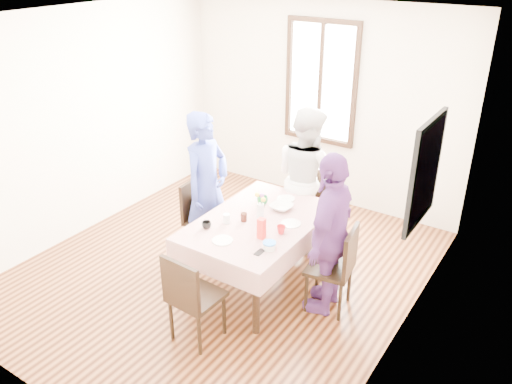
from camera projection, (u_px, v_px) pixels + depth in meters
ground at (223, 269)px, 5.85m from camera, size 4.50×4.50×0.00m
back_wall at (321, 104)px, 6.95m from camera, size 4.00×0.00×4.00m
right_wall at (414, 207)px, 4.27m from camera, size 0.00×4.50×4.50m
window_frame at (321, 82)px, 6.80m from camera, size 1.02×0.06×1.62m
window_pane at (322, 82)px, 6.81m from camera, size 0.90×0.02×1.50m
art_poster at (426, 172)px, 4.42m from camera, size 0.04×0.76×0.96m
dining_table at (259, 252)px, 5.45m from camera, size 0.95×1.48×0.75m
tablecloth at (259, 221)px, 5.29m from camera, size 1.07×1.60×0.01m
chair_left at (207, 220)px, 5.92m from camera, size 0.45×0.45×0.91m
chair_right at (330, 268)px, 5.06m from camera, size 0.48×0.48×0.91m
chair_far at (305, 208)px, 6.18m from camera, size 0.47×0.47×0.91m
chair_near at (197, 296)px, 4.66m from camera, size 0.44×0.44×0.91m
person_left at (207, 188)px, 5.73m from camera, size 0.43×0.64×1.73m
person_far at (306, 179)px, 6.00m from camera, size 1.01×0.91×1.69m
person_right at (330, 234)px, 4.91m from camera, size 0.51×1.01×1.65m
mug_black at (207, 225)px, 5.12m from camera, size 0.11×0.11×0.07m
mug_flag at (281, 230)px, 5.03m from camera, size 0.12×0.12×0.08m
mug_green at (262, 200)px, 5.59m from camera, size 0.14×0.14×0.09m
serving_bowl at (282, 207)px, 5.49m from camera, size 0.24×0.24×0.06m
juice_carton at (261, 229)px, 4.92m from camera, size 0.07×0.07×0.21m
butter_tub at (269, 246)px, 4.78m from camera, size 0.12×0.12×0.06m
jam_jar at (244, 217)px, 5.25m from camera, size 0.06×0.06×0.09m
drinking_glass at (227, 219)px, 5.21m from camera, size 0.07×0.07×0.10m
smartphone at (260, 252)px, 4.73m from camera, size 0.06×0.12×0.01m
flower_vase at (260, 211)px, 5.31m from camera, size 0.07×0.07×0.15m
plate_right at (291, 224)px, 5.21m from camera, size 0.20×0.20×0.01m
plate_far at (286, 199)px, 5.71m from camera, size 0.20×0.20×0.01m
plate_near at (223, 240)px, 4.92m from camera, size 0.20×0.20×0.01m
butter_lid at (269, 243)px, 4.77m from camera, size 0.12×0.12×0.01m
flower_bunch at (260, 200)px, 5.26m from camera, size 0.09×0.09×0.10m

